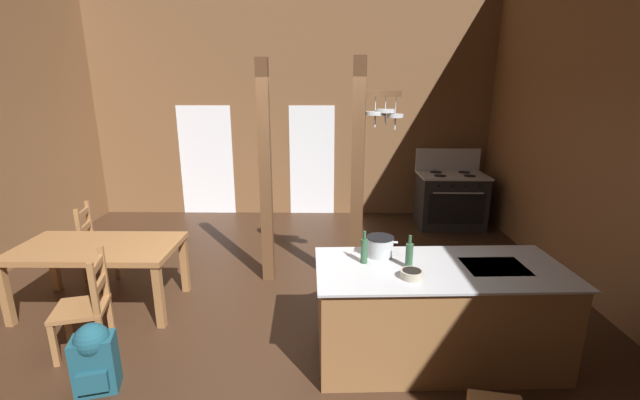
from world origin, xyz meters
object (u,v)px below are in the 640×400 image
object	(u,v)px
dining_table	(98,253)
bottle_tall_on_counter	(409,255)
stove_range	(450,199)
ladderback_chair_by_post	(99,241)
stockpot_on_counter	(380,246)
kitchen_island	(437,313)
ladderback_chair_near_window	(86,306)
bottle_short_on_counter	(364,250)
mixing_bowl_on_counter	(412,274)
backpack	(94,356)

from	to	relation	value
dining_table	bottle_tall_on_counter	distance (m)	3.33
bottle_tall_on_counter	stove_range	bearing A→B (deg)	68.52
ladderback_chair_by_post	bottle_tall_on_counter	size ratio (longest dim) A/B	3.25
dining_table	stockpot_on_counter	distance (m)	3.06
kitchen_island	stockpot_on_counter	distance (m)	0.78
stove_range	ladderback_chair_near_window	bearing A→B (deg)	-140.28
bottle_short_on_counter	ladderback_chair_by_post	bearing A→B (deg)	153.62
ladderback_chair_by_post	mixing_bowl_on_counter	distance (m)	4.16
mixing_bowl_on_counter	bottle_tall_on_counter	size ratio (longest dim) A/B	0.64
kitchen_island	stockpot_on_counter	size ratio (longest dim) A/B	6.79
kitchen_island	bottle_short_on_counter	distance (m)	0.87
dining_table	ladderback_chair_near_window	world-z (taller)	ladderback_chair_near_window
kitchen_island	mixing_bowl_on_counter	distance (m)	0.61
stove_range	ladderback_chair_near_window	world-z (taller)	stove_range
bottle_tall_on_counter	backpack	bearing A→B (deg)	-170.07
backpack	stockpot_on_counter	bearing A→B (deg)	16.67
dining_table	backpack	xyz separation A→B (m)	(0.62, -1.32, -0.34)
ladderback_chair_near_window	stove_range	bearing A→B (deg)	39.72
dining_table	bottle_tall_on_counter	xyz separation A→B (m)	(3.19, -0.87, 0.36)
stove_range	backpack	size ratio (longest dim) A/B	2.21
kitchen_island	stove_range	size ratio (longest dim) A/B	1.66
ladderback_chair_near_window	backpack	world-z (taller)	ladderback_chair_near_window
ladderback_chair_by_post	stockpot_on_counter	size ratio (longest dim) A/B	2.94
ladderback_chair_near_window	bottle_short_on_counter	world-z (taller)	bottle_short_on_counter
dining_table	ladderback_chair_near_window	bearing A→B (deg)	-70.57
ladderback_chair_near_window	bottle_short_on_counter	size ratio (longest dim) A/B	3.22
stove_range	ladderback_chair_by_post	size ratio (longest dim) A/B	1.39
bottle_short_on_counter	stove_range	bearing A→B (deg)	63.12
dining_table	backpack	bearing A→B (deg)	-64.86
bottle_tall_on_counter	stockpot_on_counter	bearing A→B (deg)	130.54
kitchen_island	bottle_tall_on_counter	distance (m)	0.63
stove_range	stockpot_on_counter	world-z (taller)	stove_range
kitchen_island	stockpot_on_counter	xyz separation A→B (m)	(-0.50, 0.24, 0.54)
mixing_bowl_on_counter	bottle_short_on_counter	distance (m)	0.48
dining_table	mixing_bowl_on_counter	size ratio (longest dim) A/B	9.14
bottle_short_on_counter	backpack	bearing A→B (deg)	-166.07
mixing_bowl_on_counter	ladderback_chair_near_window	bearing A→B (deg)	174.18
dining_table	bottle_tall_on_counter	size ratio (longest dim) A/B	5.83
kitchen_island	dining_table	distance (m)	3.58
stockpot_on_counter	mixing_bowl_on_counter	world-z (taller)	stockpot_on_counter
kitchen_island	stockpot_on_counter	world-z (taller)	stockpot_on_counter
ladderback_chair_near_window	kitchen_island	bearing A→B (deg)	-1.38
stove_range	ladderback_chair_by_post	xyz separation A→B (m)	(-5.14, -2.01, -0.03)
stockpot_on_counter	bottle_short_on_counter	size ratio (longest dim) A/B	1.10
stove_range	ladderback_chair_by_post	distance (m)	5.52
dining_table	stockpot_on_counter	bearing A→B (deg)	-11.67
mixing_bowl_on_counter	bottle_tall_on_counter	world-z (taller)	bottle_tall_on_counter
kitchen_island	dining_table	bearing A→B (deg)	166.21
ladderback_chair_by_post	mixing_bowl_on_counter	world-z (taller)	mixing_bowl_on_counter
backpack	ladderback_chair_by_post	bearing A→B (deg)	116.71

